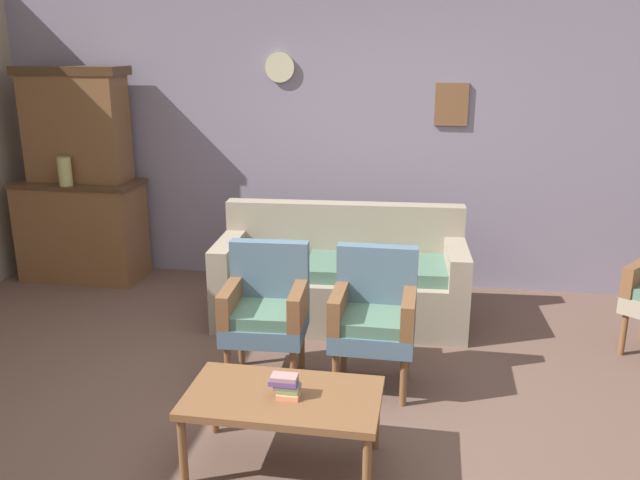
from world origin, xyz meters
The scene contains 10 objects.
ground_plane centered at (0.00, 0.00, 0.00)m, with size 7.68×7.68×0.00m, color brown.
wall_back_with_decor centered at (0.00, 2.63, 1.35)m, with size 6.40×0.09×2.70m.
side_cabinet centered at (-2.46, 2.25, 0.47)m, with size 1.16×0.55×0.93m.
cabinet_upper_hutch centered at (-2.46, 2.33, 1.45)m, with size 0.99×0.38×1.03m.
vase_on_cabinet centered at (-2.46, 2.07, 1.06)m, with size 0.12×0.12×0.26m, color tan.
floral_couch centered at (0.09, 1.67, 0.33)m, with size 1.99×0.91×0.90m.
armchair_near_couch_end centered at (-0.26, 0.62, 0.50)m, with size 0.55×0.52×0.90m.
armchair_by_doorway centered at (0.44, 0.64, 0.50)m, with size 0.52×0.49×0.90m.
coffee_table centered at (0.07, -0.32, 0.38)m, with size 1.00×0.56×0.42m.
book_stack_on_table centered at (0.09, -0.34, 0.48)m, with size 0.16×0.10×0.12m.
Camera 1 is at (0.76, -3.25, 2.13)m, focal length 36.96 mm.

